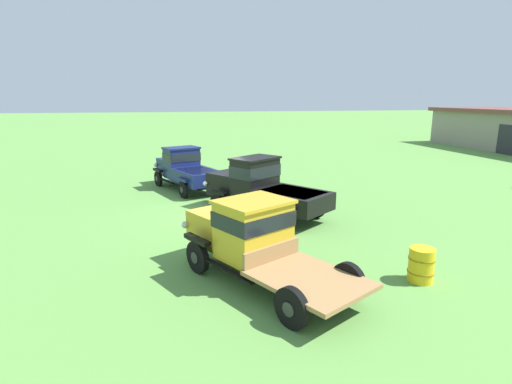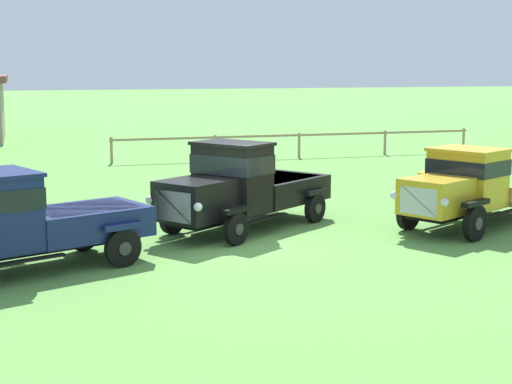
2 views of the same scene
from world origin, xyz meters
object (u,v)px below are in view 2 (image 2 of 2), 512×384
object	(u,v)px
vintage_truck_second_in_line	(241,187)
vintage_truck_midrow_center	(464,186)
vintage_truck_foreground_near	(24,221)
oil_drum_beside_row	(427,186)

from	to	relation	value
vintage_truck_second_in_line	vintage_truck_midrow_center	distance (m)	5.68
vintage_truck_foreground_near	vintage_truck_midrow_center	distance (m)	10.81
oil_drum_beside_row	vintage_truck_midrow_center	bearing A→B (deg)	-107.12
vintage_truck_foreground_near	oil_drum_beside_row	world-z (taller)	vintage_truck_foreground_near
vintage_truck_foreground_near	vintage_truck_second_in_line	world-z (taller)	vintage_truck_second_in_line
vintage_truck_foreground_near	oil_drum_beside_row	size ratio (longest dim) A/B	5.90
vintage_truck_midrow_center	oil_drum_beside_row	distance (m)	4.41
vintage_truck_midrow_center	oil_drum_beside_row	size ratio (longest dim) A/B	6.33
vintage_truck_foreground_near	oil_drum_beside_row	distance (m)	13.15
vintage_truck_foreground_near	vintage_truck_midrow_center	bearing A→B (deg)	5.88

